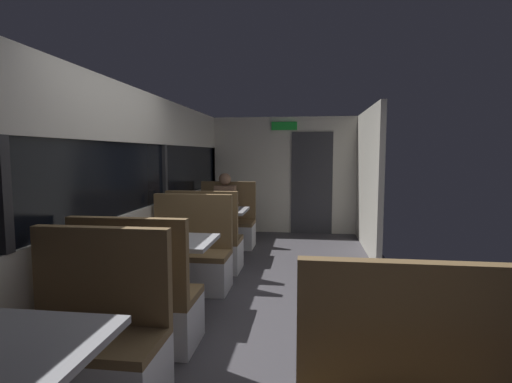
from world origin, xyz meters
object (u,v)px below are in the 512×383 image
object	(u,v)px
bench_near_window_facing_entry	(90,351)
seated_passenger	(226,216)
dining_table_near_window	(3,363)
dining_table_mid_window	(168,249)
bench_far_window_facing_entry	(227,227)
coffee_cup_secondary	(207,205)
bench_mid_window_facing_end	(139,307)
bench_far_window_facing_end	(206,247)
bench_mid_window_facing_entry	(190,261)
dining_table_far_window	(217,216)

from	to	relation	value
bench_near_window_facing_entry	seated_passenger	size ratio (longest dim) A/B	0.87
dining_table_near_window	dining_table_mid_window	distance (m)	2.12
dining_table_mid_window	bench_far_window_facing_entry	bearing A→B (deg)	90.00
coffee_cup_secondary	dining_table_mid_window	bearing A→B (deg)	-85.25
bench_mid_window_facing_end	coffee_cup_secondary	distance (m)	2.99
bench_far_window_facing_end	seated_passenger	xyz separation A→B (m)	(0.00, 1.33, 0.21)
bench_mid_window_facing_entry	dining_table_far_window	world-z (taller)	bench_mid_window_facing_entry
bench_mid_window_facing_end	bench_far_window_facing_entry	distance (m)	3.52
bench_mid_window_facing_entry	seated_passenger	distance (m)	2.06
bench_near_window_facing_entry	bench_mid_window_facing_end	bearing A→B (deg)	90.00
bench_mid_window_facing_entry	bench_near_window_facing_entry	bearing A→B (deg)	-90.00
seated_passenger	coffee_cup_secondary	size ratio (longest dim) A/B	14.00
dining_table_mid_window	dining_table_far_window	size ratio (longest dim) A/B	1.00
dining_table_near_window	bench_far_window_facing_end	size ratio (longest dim) A/B	0.82
bench_mid_window_facing_end	dining_table_far_window	size ratio (longest dim) A/B	1.22
bench_near_window_facing_entry	dining_table_near_window	bearing A→B (deg)	-90.00
dining_table_near_window	bench_mid_window_facing_end	world-z (taller)	bench_mid_window_facing_end
bench_mid_window_facing_entry	bench_far_window_facing_end	distance (m)	0.72
bench_mid_window_facing_entry	seated_passenger	bearing A→B (deg)	90.00
bench_far_window_facing_entry	coffee_cup_secondary	bearing A→B (deg)	-108.21
bench_mid_window_facing_entry	seated_passenger	size ratio (longest dim) A/B	0.87
dining_table_mid_window	bench_mid_window_facing_end	distance (m)	0.77
bench_mid_window_facing_entry	bench_mid_window_facing_end	bearing A→B (deg)	-90.00
coffee_cup_secondary	dining_table_near_window	bearing A→B (deg)	-87.55
dining_table_far_window	seated_passenger	bearing A→B (deg)	90.00
dining_table_far_window	bench_far_window_facing_entry	bearing A→B (deg)	90.00
bench_near_window_facing_entry	coffee_cup_secondary	distance (m)	3.71
bench_mid_window_facing_end	bench_mid_window_facing_entry	size ratio (longest dim) A/B	1.00
dining_table_mid_window	bench_far_window_facing_entry	size ratio (longest dim) A/B	0.82
dining_table_far_window	coffee_cup_secondary	xyz separation A→B (m)	(-0.19, 0.13, 0.15)
dining_table_near_window	bench_mid_window_facing_end	xyz separation A→B (m)	(0.00, 1.42, -0.31)
bench_near_window_facing_entry	bench_mid_window_facing_entry	bearing A→B (deg)	90.00
coffee_cup_secondary	dining_table_far_window	bearing A→B (deg)	-34.90
dining_table_mid_window	seated_passenger	size ratio (longest dim) A/B	0.71
bench_near_window_facing_entry	dining_table_mid_window	size ratio (longest dim) A/B	1.22
bench_near_window_facing_entry	dining_table_mid_window	bearing A→B (deg)	90.00
dining_table_far_window	bench_far_window_facing_end	size ratio (longest dim) A/B	0.82
dining_table_mid_window	bench_mid_window_facing_entry	xyz separation A→B (m)	(0.00, 0.70, -0.31)
dining_table_near_window	bench_mid_window_facing_end	bearing A→B (deg)	90.00
bench_mid_window_facing_entry	bench_far_window_facing_entry	bearing A→B (deg)	90.00
bench_far_window_facing_entry	bench_near_window_facing_entry	bearing A→B (deg)	-90.00
bench_near_window_facing_entry	dining_table_mid_window	xyz separation A→B (m)	(0.00, 1.42, 0.31)
bench_far_window_facing_entry	coffee_cup_secondary	distance (m)	0.75
bench_mid_window_facing_end	seated_passenger	xyz separation A→B (m)	(0.00, 3.45, 0.21)
dining_table_mid_window	bench_far_window_facing_end	size ratio (longest dim) A/B	0.82
seated_passenger	coffee_cup_secondary	distance (m)	0.59
bench_mid_window_facing_end	bench_mid_window_facing_entry	xyz separation A→B (m)	(0.00, 1.40, 0.00)
bench_near_window_facing_entry	coffee_cup_secondary	size ratio (longest dim) A/B	12.22
bench_near_window_facing_entry	dining_table_mid_window	distance (m)	1.46
bench_mid_window_facing_entry	coffee_cup_secondary	world-z (taller)	bench_mid_window_facing_entry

